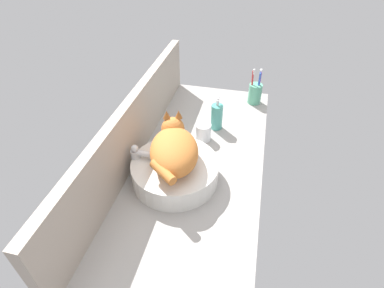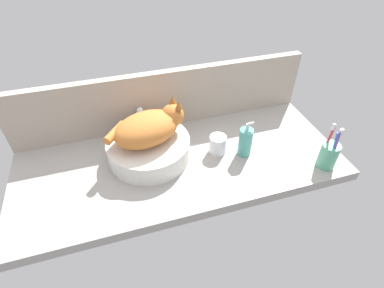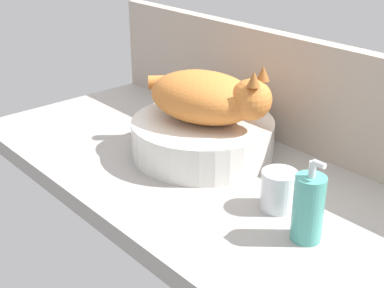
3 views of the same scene
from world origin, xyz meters
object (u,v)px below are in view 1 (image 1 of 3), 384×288
Objects in this scene: cat at (174,148)px; water_glass at (203,133)px; soap_dispenser at (217,117)px; toothbrush_cup at (255,93)px; sink_basin at (175,171)px; faucet at (139,159)px.

cat reaches higher than water_glass.
water_glass is at bearing -12.15° from cat.
toothbrush_cup is at bearing -29.83° from soap_dispenser.
cat reaches higher than soap_dispenser.
water_glass is (26.67, -4.99, -0.82)cm from sink_basin.
faucet reaches higher than sink_basin.
soap_dispenser is 0.82× the size of toothbrush_cup.
soap_dispenser is (35.10, -9.93, -7.86)cm from cat.
faucet is 74.23cm from toothbrush_cup.
toothbrush_cup is at bearing -28.51° from water_glass.
soap_dispenser is at bearing -15.79° from cat.
faucet is at bearing 148.66° from toothbrush_cup.
water_glass is (-9.72, 4.47, -2.84)cm from soap_dispenser.
water_glass is (-36.62, 19.89, -2.31)cm from toothbrush_cup.
faucet is at bearing 145.04° from water_glass.
cat reaches higher than sink_basin.
water_glass is at bearing 155.32° from soap_dispenser.
soap_dispenser reaches higher than faucet.
water_glass is at bearing -10.59° from sink_basin.
sink_basin is 1.01× the size of cat.
sink_basin reaches higher than water_glass.
sink_basin is at bearing 169.41° from water_glass.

